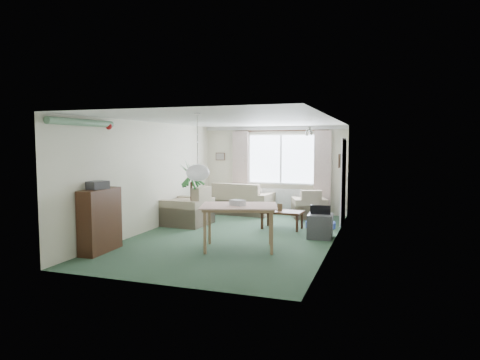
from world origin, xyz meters
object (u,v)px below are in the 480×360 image
(bookshelf, at_px, (100,221))
(houseplant, at_px, (191,194))
(armchair_corner, at_px, (309,203))
(pet_bed, at_px, (320,225))
(sofa, at_px, (241,198))
(dining_table, at_px, (239,228))
(coffee_table, at_px, (282,220))
(armchair_left, at_px, (187,206))
(tv_cube, at_px, (320,226))

(bookshelf, distance_m, houseplant, 2.62)
(armchair_corner, distance_m, pet_bed, 1.39)
(sofa, bearing_deg, bookshelf, 82.53)
(houseplant, distance_m, dining_table, 2.34)
(coffee_table, relative_size, houseplant, 0.60)
(bookshelf, relative_size, houseplant, 0.74)
(armchair_left, bearing_deg, coffee_table, 99.68)
(sofa, bearing_deg, tv_cube, 141.61)
(armchair_corner, xyz_separation_m, coffee_table, (-0.32, -1.67, -0.17))
(houseplant, relative_size, dining_table, 1.21)
(armchair_corner, xyz_separation_m, tv_cube, (0.63, -2.33, -0.13))
(pet_bed, bearing_deg, houseplant, -162.05)
(armchair_corner, relative_size, coffee_table, 0.91)
(armchair_left, bearing_deg, pet_bed, 105.62)
(sofa, height_order, houseplant, houseplant)
(armchair_corner, distance_m, tv_cube, 2.41)
(bookshelf, height_order, pet_bed, bookshelf)
(houseplant, relative_size, tv_cube, 2.84)
(armchair_corner, xyz_separation_m, dining_table, (-0.64, -3.74, 0.02))
(armchair_left, distance_m, houseplant, 0.48)
(houseplant, distance_m, tv_cube, 3.01)
(bookshelf, xyz_separation_m, tv_cube, (3.54, 2.40, -0.32))
(pet_bed, bearing_deg, dining_table, -114.37)
(pet_bed, bearing_deg, bookshelf, -134.44)
(armchair_left, height_order, coffee_table, armchair_left)
(pet_bed, bearing_deg, armchair_left, -168.19)
(coffee_table, bearing_deg, bookshelf, -130.30)
(armchair_left, bearing_deg, tv_cube, 86.29)
(armchair_left, relative_size, bookshelf, 0.90)
(armchair_left, xyz_separation_m, pet_bed, (3.06, 0.64, -0.39))
(sofa, xyz_separation_m, coffee_table, (1.56, -1.70, -0.22))
(coffee_table, distance_m, dining_table, 2.10)
(bookshelf, bearing_deg, sofa, 75.17)
(dining_table, bearing_deg, coffee_table, 81.26)
(bookshelf, distance_m, dining_table, 2.48)
(tv_cube, bearing_deg, pet_bed, 95.28)
(dining_table, bearing_deg, armchair_corner, 80.30)
(coffee_table, distance_m, tv_cube, 1.15)
(armchair_corner, xyz_separation_m, pet_bed, (0.48, -1.27, -0.30))
(dining_table, xyz_separation_m, tv_cube, (1.27, 1.42, -0.15))
(sofa, xyz_separation_m, armchair_left, (-0.69, -1.93, 0.03))
(armchair_corner, relative_size, armchair_left, 0.82)
(coffee_table, bearing_deg, armchair_left, -174.14)
(sofa, distance_m, coffee_table, 2.32)
(armchair_left, xyz_separation_m, dining_table, (1.93, -1.84, -0.06))
(dining_table, bearing_deg, bookshelf, -156.58)
(dining_table, relative_size, pet_bed, 1.86)
(bookshelf, relative_size, dining_table, 0.89)
(houseplant, bearing_deg, dining_table, -42.73)
(dining_table, bearing_deg, houseplant, 137.27)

